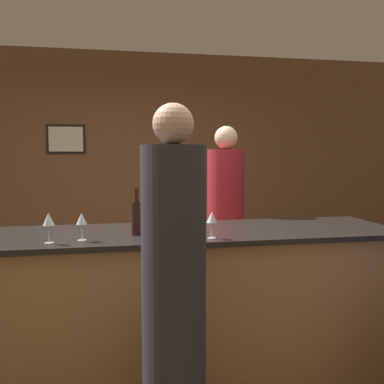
# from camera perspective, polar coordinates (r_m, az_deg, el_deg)

# --- Properties ---
(back_wall) EXTENTS (8.00, 0.08, 2.80)m
(back_wall) POSITION_cam_1_polar(r_m,az_deg,el_deg) (5.31, -7.98, 3.16)
(back_wall) COLOR brown
(back_wall) RESTS_ON ground_plane
(bar_counter) EXTENTS (3.34, 0.80, 1.07)m
(bar_counter) POSITION_cam_1_polar(r_m,az_deg,el_deg) (2.98, -5.19, -15.40)
(bar_counter) COLOR #B27F4C
(bar_counter) RESTS_ON ground_plane
(bartender) EXTENTS (0.32, 0.32, 1.82)m
(bartender) POSITION_cam_1_polar(r_m,az_deg,el_deg) (3.76, 4.48, -6.09)
(bartender) COLOR maroon
(bartender) RESTS_ON ground_plane
(guest_1) EXTENTS (0.32, 0.32, 1.82)m
(guest_1) POSITION_cam_1_polar(r_m,az_deg,el_deg) (2.18, -2.44, -14.42)
(guest_1) COLOR #2D2D33
(guest_1) RESTS_ON ground_plane
(wine_bottle_0) EXTENTS (0.07, 0.07, 0.30)m
(wine_bottle_0) POSITION_cam_1_polar(r_m,az_deg,el_deg) (2.73, -7.39, -3.33)
(wine_bottle_0) COLOR black
(wine_bottle_0) RESTS_ON bar_counter
(wine_glass_0) EXTENTS (0.07, 0.07, 0.17)m
(wine_glass_0) POSITION_cam_1_polar(r_m,az_deg,el_deg) (2.59, 2.68, -3.49)
(wine_glass_0) COLOR silver
(wine_glass_0) RESTS_ON bar_counter
(wine_glass_1) EXTENTS (0.06, 0.06, 0.18)m
(wine_glass_1) POSITION_cam_1_polar(r_m,az_deg,el_deg) (2.63, -4.19, -3.07)
(wine_glass_1) COLOR silver
(wine_glass_1) RESTS_ON bar_counter
(wine_glass_2) EXTENTS (0.07, 0.07, 0.18)m
(wine_glass_2) POSITION_cam_1_polar(r_m,az_deg,el_deg) (2.58, -18.58, -3.59)
(wine_glass_2) COLOR silver
(wine_glass_2) RESTS_ON bar_counter
(wine_glass_4) EXTENTS (0.06, 0.06, 0.17)m
(wine_glass_4) POSITION_cam_1_polar(r_m,az_deg,el_deg) (2.60, -14.51, -3.61)
(wine_glass_4) COLOR silver
(wine_glass_4) RESTS_ON bar_counter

